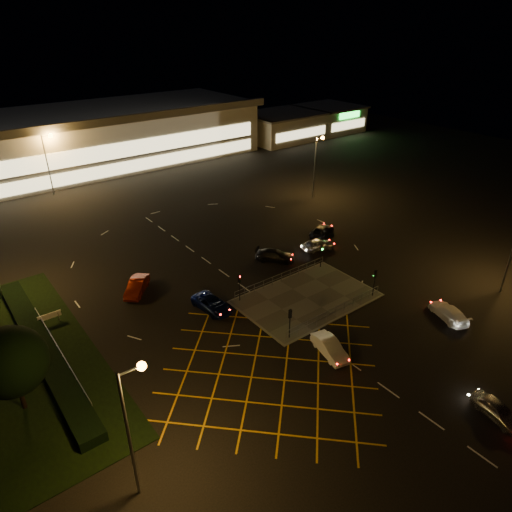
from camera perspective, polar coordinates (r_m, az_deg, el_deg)
ground at (r=49.73m, az=3.08°, el=-5.11°), size 180.00×180.00×0.00m
pedestrian_island at (r=49.62m, az=6.35°, el=-5.27°), size 14.00×9.00×0.12m
hedge at (r=46.10m, az=-25.11°, el=-10.39°), size 2.00×26.00×1.00m
supermarket at (r=99.72m, az=-21.19°, el=13.50°), size 72.00×26.50×10.50m
retail_unit_a at (r=115.12m, az=3.27°, el=15.92°), size 18.80×14.80×6.35m
retail_unit_b at (r=125.92m, az=9.07°, el=16.67°), size 14.80×14.80×6.35m
streetlight_sw at (r=28.85m, az=-15.16°, el=-18.68°), size 1.78×0.56×10.03m
streetlight_ne at (r=75.86m, az=7.65°, el=11.99°), size 1.78×0.56×10.03m
streetlight_far_left at (r=83.94m, az=-24.51°, el=11.32°), size 1.78×0.56×10.03m
streetlight_far_right at (r=101.97m, az=-2.12°, el=16.30°), size 1.78×0.56×10.03m
signal_sw at (r=42.50m, az=4.27°, el=-7.72°), size 0.28×0.30×3.15m
signal_se at (r=50.13m, az=14.64°, el=-2.62°), size 0.28×0.30×3.15m
signal_nw at (r=47.71m, az=-2.08°, el=-3.29°), size 0.28×0.30×3.15m
signal_ne at (r=54.61m, az=8.21°, el=0.71°), size 0.28×0.30×3.15m
tree_e at (r=38.63m, az=-28.35°, el=-11.56°), size 5.40×5.40×7.35m
car_near_silver at (r=40.63m, az=27.91°, el=-16.65°), size 2.33×4.25×1.37m
car_queue_white at (r=42.15m, az=9.21°, el=-11.21°), size 2.51×4.65×1.46m
car_left_blue at (r=47.51m, az=-5.50°, el=-5.97°), size 2.76×5.15×1.38m
car_far_dkgrey at (r=56.54m, az=2.39°, el=0.09°), size 4.67×4.97×1.41m
car_right_silver at (r=59.64m, az=7.75°, el=1.45°), size 4.67×2.73×1.49m
car_circ_red at (r=51.69m, az=-14.67°, el=-3.69°), size 4.32×4.58×1.54m
car_east_grey at (r=63.90m, az=8.26°, el=3.18°), size 5.11×3.76×1.29m
car_approach_white at (r=49.93m, az=22.96°, el=-6.51°), size 3.46×5.10×1.37m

